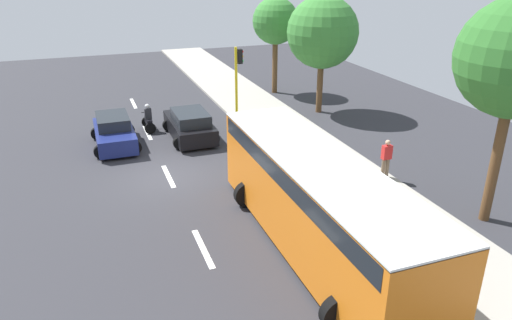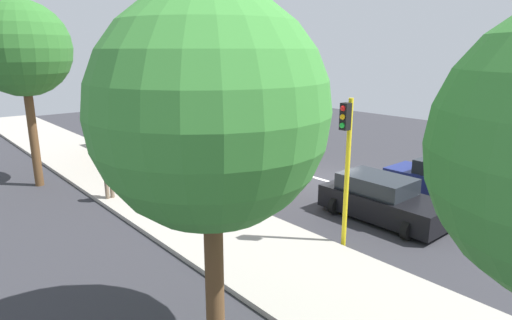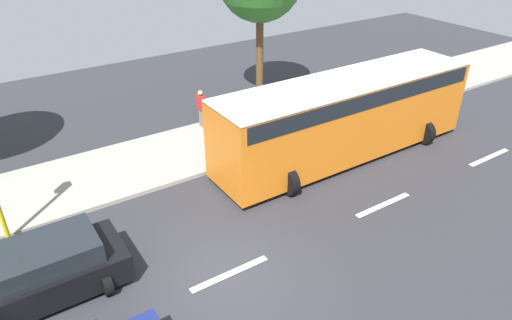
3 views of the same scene
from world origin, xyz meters
name	(u,v)px [view 3 (image 3 of 3)]	position (x,y,z in m)	size (l,w,h in m)	color
ground_plane	(230,275)	(0.00, 0.00, -0.05)	(40.00, 60.00, 0.10)	#2D2D33
sidewalk	(138,165)	(7.00, 0.00, 0.07)	(4.00, 60.00, 0.15)	#9E998E
lane_stripe_far_north	(489,157)	(0.00, -12.00, 0.01)	(0.20, 2.40, 0.01)	white
lane_stripe_north	(383,205)	(0.00, -6.00, 0.01)	(0.20, 2.40, 0.01)	white
lane_stripe_mid	(230,274)	(0.00, 0.00, 0.01)	(0.20, 2.40, 0.01)	white
car_black	(41,273)	(2.01, 4.39, 0.71)	(2.36, 4.39, 1.52)	black
city_bus	(346,112)	(3.43, -7.25, 1.85)	(3.20, 11.00, 3.16)	orange
pedestrian_near_signal	(201,107)	(8.57, -3.60, 1.06)	(0.40, 0.24, 1.69)	#72604C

